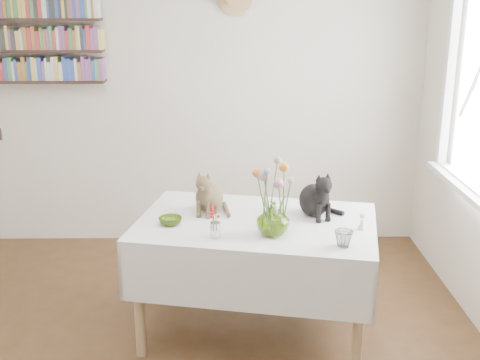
{
  "coord_description": "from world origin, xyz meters",
  "views": [
    {
      "loc": [
        0.42,
        -2.7,
        2.07
      ],
      "look_at": [
        0.46,
        0.59,
        1.05
      ],
      "focal_mm": 45.0,
      "sensor_mm": 36.0,
      "label": 1
    }
  ],
  "objects_px": {
    "black_cat": "(314,192)",
    "bookshelf_unit": "(37,24)",
    "tabby_cat": "(209,189)",
    "flower_vase": "(273,218)",
    "dining_table": "(256,249)"
  },
  "relations": [
    {
      "from": "dining_table",
      "to": "black_cat",
      "type": "height_order",
      "value": "black_cat"
    },
    {
      "from": "flower_vase",
      "to": "bookshelf_unit",
      "type": "distance_m",
      "value": 2.62
    },
    {
      "from": "flower_vase",
      "to": "bookshelf_unit",
      "type": "height_order",
      "value": "bookshelf_unit"
    },
    {
      "from": "dining_table",
      "to": "bookshelf_unit",
      "type": "relative_size",
      "value": 1.57
    },
    {
      "from": "tabby_cat",
      "to": "black_cat",
      "type": "distance_m",
      "value": 0.65
    },
    {
      "from": "tabby_cat",
      "to": "flower_vase",
      "type": "height_order",
      "value": "tabby_cat"
    },
    {
      "from": "tabby_cat",
      "to": "bookshelf_unit",
      "type": "height_order",
      "value": "bookshelf_unit"
    },
    {
      "from": "tabby_cat",
      "to": "bookshelf_unit",
      "type": "bearing_deg",
      "value": 154.21
    },
    {
      "from": "dining_table",
      "to": "black_cat",
      "type": "distance_m",
      "value": 0.5
    },
    {
      "from": "black_cat",
      "to": "bookshelf_unit",
      "type": "bearing_deg",
      "value": 124.23
    },
    {
      "from": "black_cat",
      "to": "bookshelf_unit",
      "type": "height_order",
      "value": "bookshelf_unit"
    },
    {
      "from": "tabby_cat",
      "to": "flower_vase",
      "type": "xyz_separation_m",
      "value": [
        0.37,
        -0.39,
        -0.05
      ]
    },
    {
      "from": "dining_table",
      "to": "black_cat",
      "type": "xyz_separation_m",
      "value": [
        0.36,
        0.1,
        0.34
      ]
    },
    {
      "from": "dining_table",
      "to": "flower_vase",
      "type": "distance_m",
      "value": 0.37
    },
    {
      "from": "dining_table",
      "to": "flower_vase",
      "type": "xyz_separation_m",
      "value": [
        0.08,
        -0.22,
        0.28
      ]
    }
  ]
}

